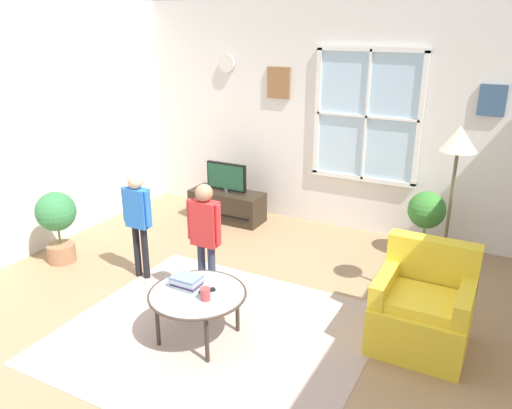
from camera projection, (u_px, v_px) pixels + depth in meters
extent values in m
cube|color=#9E7A56|center=(214.00, 337.00, 4.50)|extent=(6.17, 6.49, 0.02)
cube|color=silver|center=(337.00, 118.00, 6.50)|extent=(5.57, 0.12, 2.86)
cube|color=silver|center=(367.00, 116.00, 6.24)|extent=(1.27, 0.02, 1.58)
cube|color=white|center=(372.00, 49.00, 5.95)|extent=(1.33, 0.04, 0.06)
cube|color=white|center=(362.00, 179.00, 6.49)|extent=(1.33, 0.04, 0.06)
cube|color=white|center=(318.00, 112.00, 6.50)|extent=(0.06, 0.04, 1.58)
cube|color=white|center=(420.00, 121.00, 5.94)|extent=(0.06, 0.04, 1.58)
cube|color=white|center=(367.00, 117.00, 6.22)|extent=(0.03, 0.04, 1.58)
cube|color=white|center=(367.00, 117.00, 6.22)|extent=(1.27, 0.04, 0.03)
cube|color=olive|center=(279.00, 83.00, 6.64)|extent=(0.32, 0.03, 0.40)
cube|color=#38567A|center=(492.00, 100.00, 5.53)|extent=(0.28, 0.03, 0.34)
cylinder|color=silver|center=(227.00, 63.00, 6.89)|extent=(0.24, 0.04, 0.24)
cube|color=tan|center=(215.00, 334.00, 4.52)|extent=(2.59, 2.32, 0.01)
cube|color=#2D2319|center=(227.00, 205.00, 7.04)|extent=(1.02, 0.42, 0.40)
cube|color=black|center=(219.00, 215.00, 6.88)|extent=(0.92, 0.02, 0.02)
cylinder|color=#4C4C4C|center=(227.00, 190.00, 6.96)|extent=(0.08, 0.08, 0.05)
cube|color=black|center=(227.00, 176.00, 6.90)|extent=(0.58, 0.05, 0.37)
cube|color=#1E4C33|center=(225.00, 177.00, 6.88)|extent=(0.54, 0.01, 0.33)
cube|color=yellow|center=(420.00, 324.00, 4.30)|extent=(0.76, 0.72, 0.42)
cube|color=yellow|center=(432.00, 263.00, 4.40)|extent=(0.76, 0.16, 0.45)
cube|color=yellow|center=(385.00, 283.00, 4.33)|extent=(0.12, 0.65, 0.20)
cube|color=yellow|center=(466.00, 301.00, 4.05)|extent=(0.12, 0.65, 0.20)
cube|color=yellow|center=(422.00, 301.00, 4.17)|extent=(0.61, 0.50, 0.08)
cylinder|color=#99B2B7|center=(197.00, 294.00, 4.32)|extent=(0.82, 0.82, 0.02)
torus|color=#3F3328|center=(197.00, 294.00, 4.32)|extent=(0.84, 0.84, 0.02)
cylinder|color=#33281E|center=(191.00, 297.00, 4.71)|extent=(0.04, 0.04, 0.43)
cylinder|color=#33281E|center=(237.00, 310.00, 4.49)|extent=(0.04, 0.04, 0.43)
cylinder|color=#33281E|center=(158.00, 323.00, 4.30)|extent=(0.04, 0.04, 0.43)
cylinder|color=#33281E|center=(207.00, 339.00, 4.08)|extent=(0.04, 0.04, 0.43)
cube|color=#989F9F|center=(187.00, 285.00, 4.42)|extent=(0.22, 0.19, 0.02)
cube|color=#52377A|center=(187.00, 283.00, 4.41)|extent=(0.24, 0.17, 0.03)
cube|color=#ACA9B0|center=(186.00, 280.00, 4.40)|extent=(0.26, 0.19, 0.03)
cube|color=#7183AB|center=(186.00, 278.00, 4.39)|extent=(0.25, 0.18, 0.03)
cylinder|color=#BF3F3F|center=(205.00, 294.00, 4.20)|extent=(0.08, 0.08, 0.11)
cube|color=black|center=(207.00, 291.00, 4.33)|extent=(0.11, 0.14, 0.02)
cylinder|color=#333851|center=(202.00, 272.00, 4.97)|extent=(0.07, 0.07, 0.61)
cylinder|color=#333851|center=(212.00, 275.00, 4.92)|extent=(0.07, 0.07, 0.61)
cube|color=red|center=(205.00, 223.00, 4.77)|extent=(0.26, 0.14, 0.43)
sphere|color=#A87A5B|center=(204.00, 193.00, 4.66)|extent=(0.17, 0.17, 0.17)
cylinder|color=red|center=(190.00, 219.00, 4.81)|extent=(0.06, 0.06, 0.39)
cylinder|color=red|center=(218.00, 225.00, 4.68)|extent=(0.06, 0.06, 0.39)
cylinder|color=black|center=(137.00, 251.00, 5.46)|extent=(0.07, 0.07, 0.59)
cylinder|color=black|center=(145.00, 253.00, 5.41)|extent=(0.07, 0.07, 0.59)
cube|color=blue|center=(137.00, 208.00, 5.26)|extent=(0.25, 0.13, 0.41)
sphere|color=#D8AD8C|center=(135.00, 181.00, 5.16)|extent=(0.16, 0.16, 0.16)
cylinder|color=blue|center=(125.00, 204.00, 5.30)|extent=(0.05, 0.05, 0.37)
cylinder|color=blue|center=(147.00, 209.00, 5.17)|extent=(0.05, 0.05, 0.37)
cylinder|color=#9E6B4C|center=(422.00, 249.00, 5.96)|extent=(0.30, 0.30, 0.20)
cylinder|color=#4C7238|center=(424.00, 234.00, 5.90)|extent=(0.02, 0.02, 0.17)
sphere|color=#377E2F|center=(427.00, 210.00, 5.79)|extent=(0.42, 0.42, 0.42)
cylinder|color=#9E6B4C|center=(62.00, 253.00, 5.85)|extent=(0.31, 0.31, 0.21)
cylinder|color=#4C7238|center=(59.00, 237.00, 5.79)|extent=(0.02, 0.02, 0.18)
sphere|color=#337A42|center=(56.00, 212.00, 5.68)|extent=(0.44, 0.44, 0.44)
cylinder|color=black|center=(436.00, 305.00, 4.95)|extent=(0.26, 0.26, 0.03)
cylinder|color=brown|center=(446.00, 233.00, 4.69)|extent=(0.03, 0.03, 1.56)
cone|color=beige|center=(459.00, 139.00, 4.39)|extent=(0.32, 0.32, 0.22)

